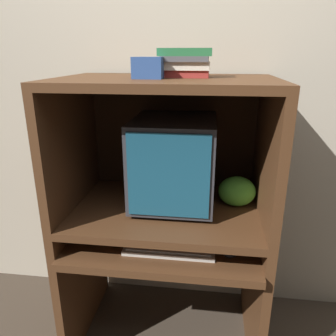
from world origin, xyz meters
TOP-DOWN VIEW (x-y plane):
  - wall_back at (0.00, 0.71)m, footprint 6.00×0.06m
  - desk_base at (0.00, 0.28)m, footprint 0.97×0.68m
  - desk_monitor_shelf at (0.00, 0.32)m, footprint 0.97×0.65m
  - hutch_upper at (0.00, 0.36)m, footprint 0.97×0.65m
  - crt_monitor at (0.03, 0.38)m, footprint 0.39×0.45m
  - keyboard at (0.04, 0.14)m, footprint 0.41×0.15m
  - mouse at (0.31, 0.13)m, footprint 0.06×0.04m
  - snack_bag at (0.35, 0.39)m, footprint 0.18×0.14m
  - book_stack at (0.08, 0.36)m, footprint 0.24×0.17m
  - storage_box at (-0.07, 0.26)m, footprint 0.12×0.11m

SIDE VIEW (x-z plane):
  - desk_base at x=0.00m, z-range 0.08..0.74m
  - keyboard at x=0.04m, z-range 0.65..0.68m
  - mouse at x=0.31m, z-range 0.65..0.68m
  - desk_monitor_shelf at x=0.00m, z-range 0.69..0.82m
  - snack_bag at x=0.35m, z-range 0.78..0.93m
  - crt_monitor at x=0.03m, z-range 0.79..1.22m
  - hutch_upper at x=0.00m, z-range 0.88..1.51m
  - wall_back at x=0.00m, z-range 0.00..2.60m
  - storage_box at x=-0.07m, z-range 1.40..1.49m
  - book_stack at x=0.08m, z-range 1.41..1.53m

